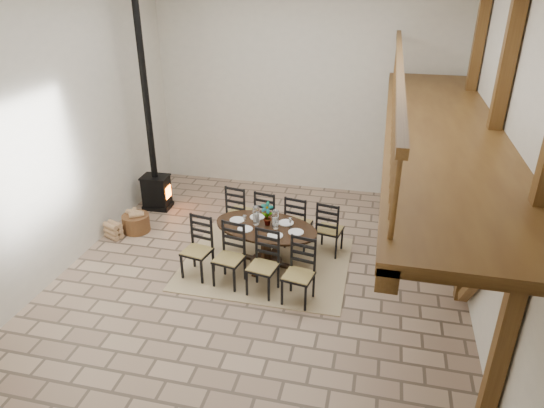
% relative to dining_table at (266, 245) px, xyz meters
% --- Properties ---
extents(ground, '(8.00, 8.00, 0.00)m').
position_rel_dining_table_xyz_m(ground, '(-0.00, -0.30, -0.39)').
color(ground, tan).
rests_on(ground, ground).
extents(room_shell, '(7.02, 8.02, 5.01)m').
position_rel_dining_table_xyz_m(room_shell, '(1.19, -0.30, 2.62)').
color(room_shell, beige).
rests_on(room_shell, ground).
extents(rug, '(3.00, 2.50, 0.02)m').
position_rel_dining_table_xyz_m(rug, '(-0.00, -0.00, -0.38)').
color(rug, tan).
rests_on(rug, ground).
extents(dining_table, '(2.69, 2.50, 1.23)m').
position_rel_dining_table_xyz_m(dining_table, '(0.00, 0.00, 0.00)').
color(dining_table, black).
rests_on(dining_table, ground).
extents(wood_stove, '(0.62, 0.48, 5.00)m').
position_rel_dining_table_xyz_m(wood_stove, '(-2.97, 1.73, 0.75)').
color(wood_stove, black).
rests_on(wood_stove, ground).
extents(log_basket, '(0.56, 0.56, 0.46)m').
position_rel_dining_table_xyz_m(log_basket, '(-2.92, 0.61, -0.19)').
color(log_basket, brown).
rests_on(log_basket, ground).
extents(log_stack, '(0.40, 0.34, 0.35)m').
position_rel_dining_table_xyz_m(log_stack, '(-3.23, 0.22, -0.22)').
color(log_stack, tan).
rests_on(log_stack, ground).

